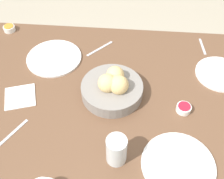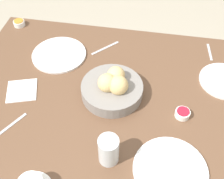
# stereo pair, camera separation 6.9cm
# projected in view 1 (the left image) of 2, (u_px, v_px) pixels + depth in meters

# --- Properties ---
(dining_table) EXTENTS (1.46, 1.01, 0.75)m
(dining_table) POSITION_uv_depth(u_px,v_px,m) (128.00, 117.00, 1.22)
(dining_table) COLOR brown
(dining_table) RESTS_ON ground_plane
(bread_basket) EXTENTS (0.26, 0.26, 0.12)m
(bread_basket) POSITION_uv_depth(u_px,v_px,m) (113.00, 87.00, 1.16)
(bread_basket) COLOR gray
(bread_basket) RESTS_ON dining_table
(plate_near_left) EXTENTS (0.22, 0.22, 0.01)m
(plate_near_left) POSITION_uv_depth(u_px,v_px,m) (220.00, 74.00, 1.26)
(plate_near_left) COLOR white
(plate_near_left) RESTS_ON dining_table
(plate_near_right) EXTENTS (0.26, 0.26, 0.01)m
(plate_near_right) POSITION_uv_depth(u_px,v_px,m) (54.00, 58.00, 1.33)
(plate_near_right) COLOR white
(plate_near_right) RESTS_ON dining_table
(plate_far_center) EXTENTS (0.26, 0.26, 0.01)m
(plate_far_center) POSITION_uv_depth(u_px,v_px,m) (178.00, 165.00, 0.97)
(plate_far_center) COLOR white
(plate_far_center) RESTS_ON dining_table
(water_tumbler) EXTENTS (0.07, 0.07, 0.12)m
(water_tumbler) POSITION_uv_depth(u_px,v_px,m) (116.00, 150.00, 0.95)
(water_tumbler) COLOR silver
(water_tumbler) RESTS_ON dining_table
(jam_bowl_berry) EXTENTS (0.06, 0.06, 0.03)m
(jam_bowl_berry) POSITION_uv_depth(u_px,v_px,m) (184.00, 108.00, 1.12)
(jam_bowl_berry) COLOR white
(jam_bowl_berry) RESTS_ON dining_table
(jam_bowl_honey) EXTENTS (0.06, 0.06, 0.03)m
(jam_bowl_honey) POSITION_uv_depth(u_px,v_px,m) (9.00, 28.00, 1.47)
(jam_bowl_honey) COLOR white
(jam_bowl_honey) RESTS_ON dining_table
(fork_silver) EXTENTS (0.09, 0.14, 0.00)m
(fork_silver) POSITION_uv_depth(u_px,v_px,m) (11.00, 134.00, 1.06)
(fork_silver) COLOR #B7B7BC
(fork_silver) RESTS_ON dining_table
(knife_silver) EXTENTS (0.12, 0.12, 0.00)m
(knife_silver) POSITION_uv_depth(u_px,v_px,m) (100.00, 49.00, 1.38)
(knife_silver) COLOR #B7B7BC
(knife_silver) RESTS_ON dining_table
(spoon_coffee) EXTENTS (0.02, 0.12, 0.00)m
(spoon_coffee) POSITION_uv_depth(u_px,v_px,m) (202.00, 46.00, 1.39)
(spoon_coffee) COLOR #B7B7BC
(spoon_coffee) RESTS_ON dining_table
(napkin) EXTENTS (0.16, 0.16, 0.00)m
(napkin) POSITION_uv_depth(u_px,v_px,m) (20.00, 96.00, 1.18)
(napkin) COLOR white
(napkin) RESTS_ON dining_table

